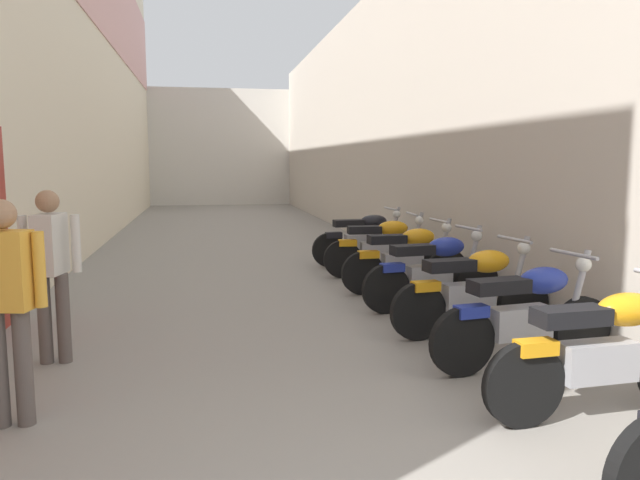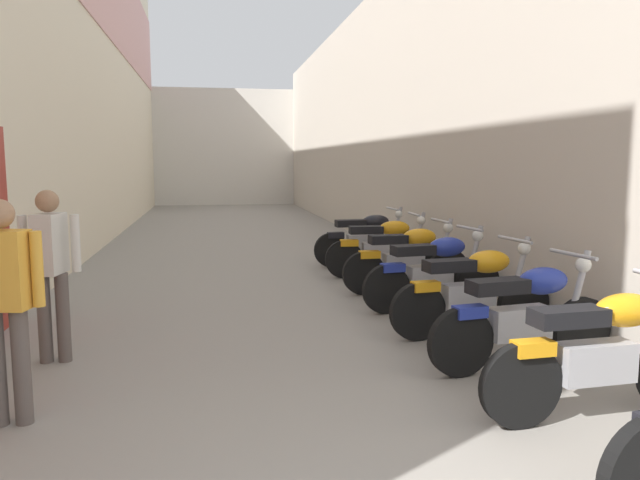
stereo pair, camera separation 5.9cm
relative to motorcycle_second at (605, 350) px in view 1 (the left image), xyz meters
The scene contains 13 objects.
ground_plane 8.28m from the motorcycle_second, 104.08° to the left, with size 41.15×41.15×0.00m, color gray.
building_left 11.84m from the motorcycle_second, 117.34° to the left, with size 0.45×25.15×8.46m.
building_right 10.33m from the motorcycle_second, 83.50° to the left, with size 0.45×25.15×5.55m.
building_far_end 23.76m from the motorcycle_second, 94.87° to the left, with size 8.90×2.00×4.91m, color beige.
motorcycle_second is the anchor object (origin of this frame).
motorcycle_third 1.07m from the motorcycle_second, 90.00° to the left, with size 1.84×0.58×1.04m.
motorcycle_fourth 2.13m from the motorcycle_second, 90.00° to the left, with size 1.85×0.58×1.04m.
motorcycle_fifth 3.26m from the motorcycle_second, 90.00° to the left, with size 1.85×0.58×1.04m.
motorcycle_sixth 4.27m from the motorcycle_second, 90.00° to the left, with size 1.85×0.58×1.04m.
motorcycle_seventh 5.44m from the motorcycle_second, 90.00° to the left, with size 1.85×0.58×1.04m.
motorcycle_eighth 6.53m from the motorcycle_second, 90.00° to the left, with size 1.85×0.58×1.04m.
pedestrian_mid_alley 4.15m from the motorcycle_second, behind, with size 0.52×0.27×1.57m.
pedestrian_further_down 4.59m from the motorcycle_second, 153.93° to the left, with size 0.52×0.37×1.57m.
Camera 1 is at (-0.74, -1.12, 1.81)m, focal length 34.02 mm.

